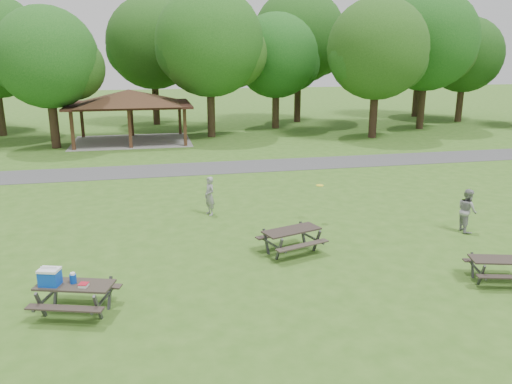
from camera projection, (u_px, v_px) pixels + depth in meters
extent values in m
plane|color=#36611B|center=(251.00, 271.00, 14.77)|extent=(160.00, 160.00, 0.00)
cube|color=#434345|center=(201.00, 168.00, 27.95)|extent=(120.00, 3.20, 0.02)
cube|color=#392214|center=(72.00, 131.00, 32.92)|extent=(0.22, 0.22, 2.60)
cube|color=#321E12|center=(82.00, 120.00, 38.00)|extent=(0.22, 0.22, 2.60)
cube|color=#3D2316|center=(130.00, 129.00, 33.67)|extent=(0.22, 0.22, 2.60)
cube|color=#3B2515|center=(132.00, 119.00, 38.75)|extent=(0.22, 0.22, 2.60)
cube|color=#372214|center=(185.00, 127.00, 34.42)|extent=(0.22, 0.22, 2.60)
cube|color=#382414|center=(180.00, 118.00, 39.50)|extent=(0.22, 0.22, 2.60)
cube|color=black|center=(130.00, 105.00, 35.84)|extent=(8.60, 6.60, 0.16)
pyramid|color=#342114|center=(129.00, 96.00, 35.69)|extent=(7.01, 7.01, 1.00)
cube|color=gray|center=(132.00, 141.00, 36.56)|extent=(8.40, 6.40, 0.03)
cylinder|color=#302215|center=(0.00, 111.00, 38.73)|extent=(0.60, 0.60, 3.85)
sphere|color=#173F12|center=(18.00, 57.00, 38.27)|extent=(5.07, 5.07, 5.07)
cylinder|color=black|center=(54.00, 122.00, 33.66)|extent=(0.60, 0.60, 3.50)
sphere|color=#174C15|center=(47.00, 58.00, 32.53)|extent=(6.60, 6.60, 6.60)
sphere|color=#1B4513|center=(72.00, 68.00, 33.29)|extent=(4.29, 4.29, 4.29)
sphere|color=#144213|center=(25.00, 65.00, 32.21)|extent=(3.96, 3.96, 3.96)
cylinder|color=#2F2115|center=(211.00, 111.00, 38.18)|extent=(0.60, 0.60, 4.02)
sphere|color=#1B4D16|center=(209.00, 42.00, 36.83)|extent=(8.00, 8.00, 8.00)
sphere|color=#214C15|center=(233.00, 54.00, 37.70)|extent=(5.20, 5.20, 5.20)
sphere|color=#144213|center=(188.00, 51.00, 36.48)|extent=(4.80, 4.80, 4.80)
cylinder|color=#322216|center=(276.00, 108.00, 42.77)|extent=(0.60, 0.60, 3.43)
sphere|color=#154A16|center=(276.00, 56.00, 41.61)|extent=(7.00, 7.00, 7.00)
sphere|color=#123F12|center=(293.00, 64.00, 42.40)|extent=(4.55, 4.55, 4.55)
sphere|color=#1E4413|center=(260.00, 62.00, 41.28)|extent=(4.20, 4.20, 4.20)
cylinder|color=black|center=(373.00, 113.00, 37.82)|extent=(0.60, 0.60, 3.78)
sphere|color=#1D4814|center=(377.00, 49.00, 36.57)|extent=(7.40, 7.40, 7.40)
sphere|color=#1A4413|center=(396.00, 59.00, 37.39)|extent=(4.81, 4.81, 4.81)
sphere|color=#194915|center=(359.00, 57.00, 36.23)|extent=(4.44, 4.44, 4.44)
cylinder|color=black|center=(421.00, 104.00, 42.27)|extent=(0.60, 0.60, 4.20)
sphere|color=#154814|center=(427.00, 40.00, 40.89)|extent=(8.20, 8.20, 8.20)
sphere|color=#1C4012|center=(444.00, 51.00, 41.76)|extent=(5.33, 5.33, 5.33)
sphere|color=#204F16|center=(409.00, 48.00, 40.53)|extent=(4.92, 4.92, 4.92)
cylinder|color=#312116|center=(460.00, 102.00, 46.87)|extent=(0.60, 0.60, 3.57)
sphere|color=#153F12|center=(465.00, 55.00, 45.71)|extent=(6.80, 6.80, 6.80)
sphere|color=#1F4C15|center=(477.00, 62.00, 46.48)|extent=(4.42, 4.42, 4.42)
sphere|color=#1A3F12|center=(452.00, 61.00, 45.38)|extent=(4.08, 4.08, 4.08)
cylinder|color=black|center=(156.00, 101.00, 44.89)|extent=(0.60, 0.60, 4.13)
sphere|color=#184313|center=(153.00, 43.00, 43.53)|extent=(8.00, 8.00, 8.00)
sphere|color=#154313|center=(174.00, 52.00, 44.39)|extent=(5.20, 5.20, 5.20)
sphere|color=#164313|center=(134.00, 50.00, 43.18)|extent=(4.80, 4.80, 4.80)
cylinder|color=black|center=(298.00, 97.00, 46.52)|extent=(0.60, 0.60, 4.55)
sphere|color=#184513|center=(299.00, 37.00, 45.07)|extent=(8.40, 8.40, 8.40)
sphere|color=#194614|center=(317.00, 46.00, 45.96)|extent=(5.46, 5.46, 5.46)
sphere|color=#1A4F16|center=(281.00, 44.00, 44.71)|extent=(5.04, 5.04, 5.04)
cylinder|color=black|center=(416.00, 95.00, 50.61)|extent=(0.60, 0.60, 4.27)
sphere|color=#134112|center=(421.00, 43.00, 49.23)|extent=(8.00, 8.00, 8.00)
sphere|color=#194012|center=(435.00, 51.00, 50.10)|extent=(5.20, 5.20, 5.20)
sphere|color=#184814|center=(406.00, 49.00, 48.88)|extent=(4.80, 4.80, 4.80)
cube|color=#2E2721|center=(75.00, 285.00, 12.23)|extent=(1.99, 1.25, 0.05)
cube|color=#2D2420|center=(65.00, 308.00, 11.72)|extent=(1.85, 0.80, 0.04)
cube|color=#322924|center=(86.00, 285.00, 12.90)|extent=(1.85, 0.80, 0.04)
cube|color=#424245|center=(41.00, 305.00, 12.02)|extent=(0.17, 0.39, 0.80)
cube|color=#454547|center=(56.00, 290.00, 12.76)|extent=(0.17, 0.39, 0.80)
cube|color=#434346|center=(48.00, 296.00, 12.38)|extent=(0.51, 1.46, 0.05)
cube|color=#464749|center=(98.00, 308.00, 11.90)|extent=(0.17, 0.39, 0.80)
cube|color=#424345|center=(110.00, 293.00, 12.64)|extent=(0.17, 0.39, 0.80)
cube|color=#38393B|center=(104.00, 299.00, 12.26)|extent=(0.51, 1.46, 0.05)
cube|color=blue|center=(50.00, 278.00, 12.12)|extent=(0.55, 0.47, 0.37)
cube|color=white|center=(49.00, 270.00, 12.07)|extent=(0.58, 0.50, 0.06)
cylinder|color=silver|center=(49.00, 267.00, 12.05)|extent=(0.40, 0.15, 0.03)
cylinder|color=#0B3DAD|center=(73.00, 279.00, 12.24)|extent=(0.21, 0.21, 0.22)
cylinder|color=white|center=(73.00, 274.00, 12.21)|extent=(0.16, 0.16, 0.05)
cube|color=silver|center=(84.00, 285.00, 12.07)|extent=(0.25, 0.25, 0.07)
cube|color=red|center=(83.00, 284.00, 12.06)|extent=(0.27, 0.27, 0.02)
cube|color=black|center=(292.00, 230.00, 15.99)|extent=(2.01, 1.28, 0.05)
cube|color=#322B24|center=(303.00, 245.00, 15.55)|extent=(1.86, 0.83, 0.04)
cube|color=#312823|center=(281.00, 233.00, 16.58)|extent=(1.86, 0.83, 0.04)
cube|color=#47474A|center=(279.00, 250.00, 15.42)|extent=(0.18, 0.39, 0.81)
cube|color=#3B3B3E|center=(266.00, 242.00, 16.07)|extent=(0.18, 0.39, 0.81)
cube|color=#3D3D40|center=(273.00, 245.00, 15.73)|extent=(0.53, 1.47, 0.05)
cube|color=#3A3A3C|center=(317.00, 241.00, 16.11)|extent=(0.18, 0.39, 0.81)
cube|color=#3D3D3F|center=(303.00, 234.00, 16.76)|extent=(0.18, 0.39, 0.81)
cube|color=#424245|center=(310.00, 236.00, 16.43)|extent=(0.53, 1.47, 0.05)
cube|color=#2A231E|center=(501.00, 260.00, 13.93)|extent=(1.77, 1.07, 0.05)
cube|color=black|center=(508.00, 277.00, 13.48)|extent=(1.66, 0.67, 0.04)
cube|color=#2A221E|center=(492.00, 261.00, 14.53)|extent=(1.66, 0.67, 0.04)
cube|color=#3B3B3D|center=(481.00, 275.00, 13.72)|extent=(0.14, 0.35, 0.72)
cube|color=#3D3D3F|center=(472.00, 265.00, 14.39)|extent=(0.14, 0.35, 0.72)
cube|color=#3A3A3D|center=(477.00, 269.00, 14.05)|extent=(0.41, 1.31, 0.05)
cylinder|color=yellow|center=(320.00, 185.00, 18.76)|extent=(0.34, 0.34, 0.02)
imported|color=gray|center=(210.00, 196.00, 19.78)|extent=(0.54, 0.66, 1.55)
imported|color=gray|center=(467.00, 210.00, 17.91)|extent=(0.69, 0.84, 1.58)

